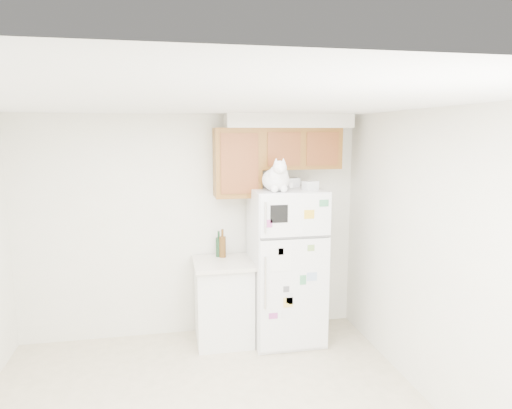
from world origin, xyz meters
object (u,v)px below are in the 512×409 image
object	(u,v)px
cat	(277,178)
bottle_amber	(223,243)
storage_box_back	(291,182)
storage_box_front	(310,185)
base_counter	(224,301)
refrigerator	(286,265)
bottle_green	(219,244)

from	to	relation	value
cat	bottle_amber	xyz separation A→B (m)	(-0.53, 0.37, -0.75)
storage_box_back	bottle_amber	bearing A→B (deg)	172.23
storage_box_back	storage_box_front	world-z (taller)	storage_box_back
base_counter	storage_box_front	world-z (taller)	storage_box_front
storage_box_front	bottle_amber	size ratio (longest dim) A/B	0.47
base_counter	bottle_amber	bearing A→B (deg)	84.38
storage_box_back	refrigerator	bearing A→B (deg)	-121.96
refrigerator	bottle_amber	distance (m)	0.75
refrigerator	base_counter	distance (m)	0.79
refrigerator	storage_box_front	world-z (taller)	storage_box_front
bottle_green	bottle_amber	world-z (taller)	bottle_amber
storage_box_back	bottle_green	bearing A→B (deg)	170.08
refrigerator	storage_box_back	bearing A→B (deg)	62.15
refrigerator	storage_box_front	xyz separation A→B (m)	(0.23, -0.10, 0.89)
cat	bottle_green	bearing A→B (deg)	144.12
cat	bottle_green	world-z (taller)	cat
bottle_green	refrigerator	bearing A→B (deg)	-19.65
refrigerator	bottle_green	bearing A→B (deg)	160.35
storage_box_back	bottle_amber	size ratio (longest dim) A/B	0.57
refrigerator	bottle_green	xyz separation A→B (m)	(-0.71, 0.25, 0.22)
base_counter	bottle_green	size ratio (longest dim) A/B	3.13
base_counter	storage_box_front	bearing A→B (deg)	-10.50
base_counter	bottle_amber	size ratio (longest dim) A/B	2.89
refrigerator	storage_box_front	size ratio (longest dim) A/B	11.33
refrigerator	storage_box_back	world-z (taller)	storage_box_back
storage_box_front	refrigerator	bearing A→B (deg)	135.95
storage_box_front	cat	bearing A→B (deg)	167.13
storage_box_back	bottle_amber	xyz separation A→B (m)	(-0.77, 0.05, -0.67)
storage_box_front	bottle_amber	xyz separation A→B (m)	(-0.91, 0.32, -0.67)
base_counter	storage_box_front	xyz separation A→B (m)	(0.92, -0.17, 1.28)
bottle_amber	bottle_green	bearing A→B (deg)	139.60
storage_box_back	bottle_green	xyz separation A→B (m)	(-0.81, 0.08, -0.68)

